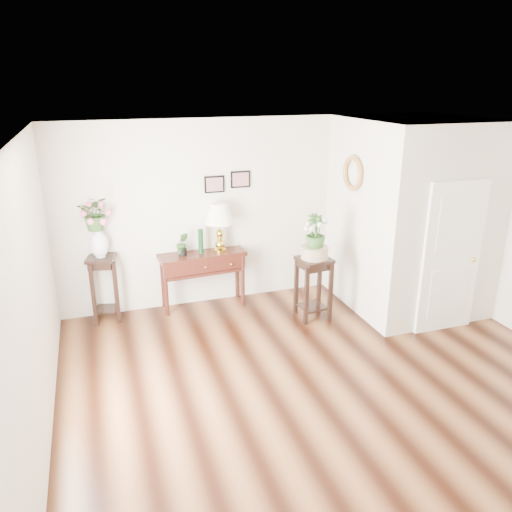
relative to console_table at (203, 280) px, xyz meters
name	(u,v)px	position (x,y,z in m)	size (l,w,h in m)	color
floor	(332,386)	(0.91, -2.57, -0.43)	(6.00, 5.50, 0.02)	brown
ceiling	(347,136)	(0.91, -2.57, 2.37)	(6.00, 5.50, 0.02)	white
wall_back	(256,210)	(0.91, 0.18, 0.97)	(6.00, 0.02, 2.80)	beige
wall_left	(29,312)	(-2.09, -2.57, 0.97)	(0.02, 5.50, 2.80)	beige
partition	(410,215)	(3.01, -0.79, 0.97)	(1.80, 1.95, 2.80)	beige
door	(451,258)	(3.01, -1.79, 0.62)	(0.90, 0.05, 2.10)	white
art_print_left	(214,184)	(0.26, 0.16, 1.42)	(0.30, 0.02, 0.25)	black
art_print_right	(240,179)	(0.66, 0.16, 1.47)	(0.30, 0.02, 0.25)	black
wall_ornament	(352,173)	(2.07, -0.67, 1.62)	(0.51, 0.51, 0.07)	#B48843
console_table	(203,280)	(0.00, 0.00, 0.00)	(1.29, 0.43, 0.86)	black
table_lamp	(220,229)	(0.28, 0.00, 0.78)	(0.43, 0.43, 0.75)	gold
green_vase	(201,242)	(-0.01, 0.00, 0.60)	(0.08, 0.08, 0.37)	#103416
potted_plant	(182,244)	(-0.29, 0.00, 0.60)	(0.18, 0.15, 0.33)	#2C5320
plant_stand_a	(104,288)	(-1.44, 0.00, 0.05)	(0.38, 0.38, 0.97)	black
porcelain_vase	(99,241)	(-1.44, 0.00, 0.76)	(0.25, 0.25, 0.43)	white
lily_arrangement	(96,212)	(-1.44, 0.00, 1.18)	(0.44, 0.38, 0.49)	#2C5320
plant_stand_b	(313,288)	(1.43, -0.88, 0.03)	(0.43, 0.43, 0.92)	black
ceramic_bowl	(315,253)	(1.43, -0.88, 0.57)	(0.39, 0.39, 0.17)	tan
narcissus	(315,232)	(1.43, -0.88, 0.87)	(0.29, 0.29, 0.52)	#2C5320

